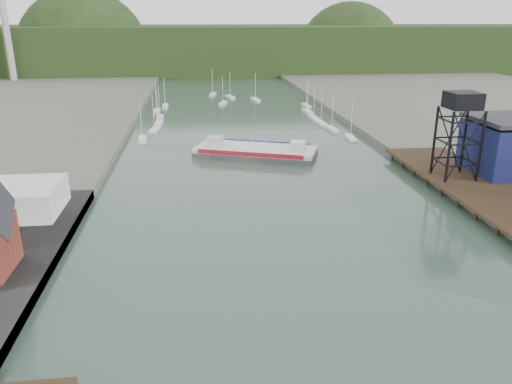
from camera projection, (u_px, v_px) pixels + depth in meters
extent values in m
cube|color=black|center=(502.00, 201.00, 83.10)|extent=(14.00, 70.00, 0.50)
cylinder|color=black|center=(467.00, 209.00, 82.80)|extent=(0.60, 0.60, 2.20)
cube|color=silver|center=(1.00, 200.00, 78.15)|extent=(18.00, 12.00, 4.50)
cylinder|color=black|center=(450.00, 148.00, 89.68)|extent=(0.50, 0.50, 13.00)
cylinder|color=black|center=(481.00, 147.00, 90.35)|extent=(0.50, 0.50, 13.00)
cylinder|color=black|center=(434.00, 140.00, 95.31)|extent=(0.50, 0.50, 13.00)
cylinder|color=black|center=(464.00, 139.00, 95.97)|extent=(0.50, 0.50, 13.00)
cube|color=black|center=(463.00, 100.00, 90.18)|extent=(5.50, 5.50, 3.00)
cube|color=silver|center=(142.00, 139.00, 131.63)|extent=(2.67, 7.65, 0.90)
cube|color=silver|center=(154.00, 130.00, 142.57)|extent=(2.81, 7.67, 0.90)
cube|color=silver|center=(158.00, 124.00, 150.95)|extent=(2.35, 7.59, 0.90)
cube|color=silver|center=(160.00, 118.00, 160.23)|extent=(2.01, 7.50, 0.90)
cube|color=silver|center=(157.00, 111.00, 171.50)|extent=(2.00, 7.50, 0.90)
cube|color=silver|center=(165.00, 106.00, 180.97)|extent=(2.16, 7.54, 0.90)
cube|color=silver|center=(350.00, 138.00, 133.20)|extent=(2.53, 7.62, 0.90)
cube|color=silver|center=(332.00, 129.00, 143.72)|extent=(2.76, 7.67, 0.90)
cube|color=silver|center=(321.00, 123.00, 151.84)|extent=(2.22, 7.56, 0.90)
cube|color=silver|center=(314.00, 118.00, 160.24)|extent=(2.18, 7.54, 0.90)
cube|color=silver|center=(307.00, 112.00, 170.68)|extent=(2.46, 7.61, 0.90)
cube|color=silver|center=(306.00, 106.00, 181.80)|extent=(2.48, 7.61, 0.90)
cube|color=silver|center=(223.00, 103.00, 186.91)|extent=(3.78, 7.76, 0.90)
cube|color=silver|center=(255.00, 99.00, 195.88)|extent=(3.31, 7.74, 0.90)
cube|color=silver|center=(230.00, 97.00, 202.33)|extent=(3.76, 7.76, 0.90)
cube|color=silver|center=(213.00, 94.00, 209.07)|extent=(3.40, 7.74, 0.90)
cylinder|color=#A3A39E|center=(5.00, 19.00, 236.40)|extent=(3.20, 3.20, 60.00)
cube|color=black|center=(215.00, 49.00, 314.59)|extent=(500.00, 120.00, 28.00)
sphere|color=black|center=(85.00, 57.00, 307.03)|extent=(80.00, 80.00, 80.00)
sphere|color=black|center=(349.00, 56.00, 335.94)|extent=(70.00, 70.00, 70.00)
cube|color=#48484A|center=(256.00, 153.00, 117.45)|extent=(30.01, 20.27, 1.11)
cube|color=silver|center=(256.00, 149.00, 117.12)|extent=(30.01, 20.27, 0.89)
cube|color=red|center=(250.00, 154.00, 111.89)|extent=(23.00, 8.82, 1.00)
cube|color=navy|center=(261.00, 143.00, 122.20)|extent=(23.00, 8.82, 1.00)
cube|color=silver|center=(215.00, 141.00, 118.96)|extent=(4.31, 4.31, 2.23)
cube|color=silver|center=(298.00, 146.00, 114.40)|extent=(4.31, 4.31, 2.23)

